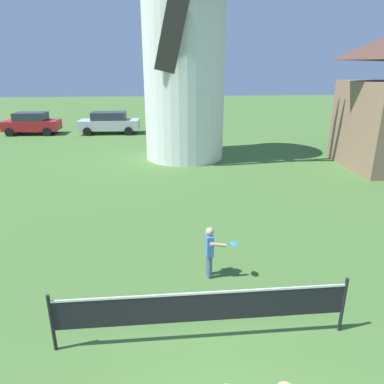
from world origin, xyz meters
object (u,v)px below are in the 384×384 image
at_px(player_far, 210,249).
at_px(parked_car_red, 32,123).
at_px(windmill, 184,35).
at_px(tennis_net, 203,307).
at_px(parked_car_silver, 109,122).

relative_size(player_far, parked_car_red, 0.32).
relative_size(windmill, parked_car_red, 3.45).
height_order(windmill, tennis_net, windmill).
distance_m(windmill, parked_car_red, 14.26).
xyz_separation_m(windmill, tennis_net, (-0.69, -13.54, -5.40)).
xyz_separation_m(parked_car_red, parked_car_silver, (5.56, -0.24, 0.00)).
relative_size(windmill, parked_car_silver, 3.08).
height_order(parked_car_red, parked_car_silver, same).
xyz_separation_m(tennis_net, parked_car_red, (-9.82, 21.61, 0.12)).
relative_size(tennis_net, parked_car_red, 1.33).
height_order(tennis_net, parked_car_red, parked_car_red).
xyz_separation_m(player_far, parked_car_silver, (-4.68, 19.38, 0.11)).
bearing_deg(parked_car_red, tennis_net, -65.56).
height_order(player_far, parked_car_silver, parked_car_silver).
bearing_deg(parked_car_red, parked_car_silver, -2.50).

